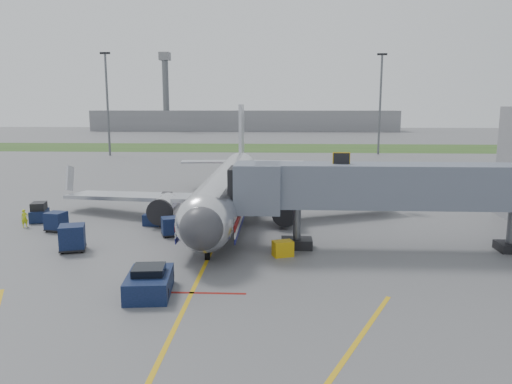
{
  "coord_description": "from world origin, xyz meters",
  "views": [
    {
      "loc": [
        4.82,
        -29.67,
        10.13
      ],
      "look_at": [
        2.83,
        9.91,
        3.2
      ],
      "focal_mm": 35.0,
      "sensor_mm": 36.0,
      "label": 1
    }
  ],
  "objects_px": {
    "ramp_worker": "(25,218)",
    "baggage_tug": "(39,213)",
    "pushback_tug": "(149,282)",
    "belt_loader": "(158,215)",
    "airliner": "(228,188)"
  },
  "relations": [
    {
      "from": "belt_loader",
      "to": "ramp_worker",
      "type": "relative_size",
      "value": 3.07
    },
    {
      "from": "pushback_tug",
      "to": "baggage_tug",
      "type": "height_order",
      "value": "baggage_tug"
    },
    {
      "from": "airliner",
      "to": "baggage_tug",
      "type": "xyz_separation_m",
      "value": [
        -16.47,
        -2.94,
        -1.9
      ]
    },
    {
      "from": "baggage_tug",
      "to": "belt_loader",
      "type": "relative_size",
      "value": 0.56
    },
    {
      "from": "airliner",
      "to": "belt_loader",
      "type": "bearing_deg",
      "value": -156.66
    },
    {
      "from": "pushback_tug",
      "to": "belt_loader",
      "type": "relative_size",
      "value": 0.85
    },
    {
      "from": "airliner",
      "to": "belt_loader",
      "type": "distance_m",
      "value": 6.79
    },
    {
      "from": "ramp_worker",
      "to": "pushback_tug",
      "type": "bearing_deg",
      "value": -87.87
    },
    {
      "from": "pushback_tug",
      "to": "baggage_tug",
      "type": "relative_size",
      "value": 1.52
    },
    {
      "from": "baggage_tug",
      "to": "ramp_worker",
      "type": "xyz_separation_m",
      "value": [
        -0.15,
        -2.25,
        0.02
      ]
    },
    {
      "from": "pushback_tug",
      "to": "belt_loader",
      "type": "bearing_deg",
      "value": 102.22
    },
    {
      "from": "ramp_worker",
      "to": "baggage_tug",
      "type": "bearing_deg",
      "value": 43.13
    },
    {
      "from": "pushback_tug",
      "to": "airliner",
      "type": "bearing_deg",
      "value": 83.4
    },
    {
      "from": "airliner",
      "to": "baggage_tug",
      "type": "relative_size",
      "value": 13.61
    },
    {
      "from": "belt_loader",
      "to": "ramp_worker",
      "type": "bearing_deg",
      "value": -166.16
    }
  ]
}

